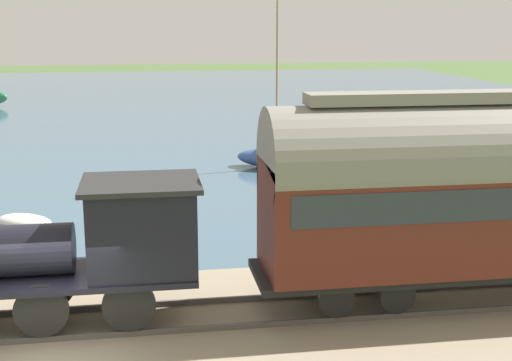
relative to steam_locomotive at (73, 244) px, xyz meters
The scene contains 6 objects.
harbor_water 43.22m from the steam_locomotive, ahead, with size 80.00×80.00×0.01m.
rail_embankment 2.04m from the steam_locomotive, 90.00° to the left, with size 5.71×56.00×0.71m.
steam_locomotive is the anchor object (origin of this frame).
passenger_coach 8.86m from the steam_locomotive, 90.00° to the right, with size 2.29×10.34×4.49m.
sailboat_blue 19.23m from the steam_locomotive, 22.81° to the right, with size 3.05×4.03×7.49m.
rowboat_near_shore 9.93m from the steam_locomotive, 14.84° to the left, with size 1.99×2.29×0.44m.
Camera 1 is at (-12.81, -1.76, 6.61)m, focal length 50.00 mm.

